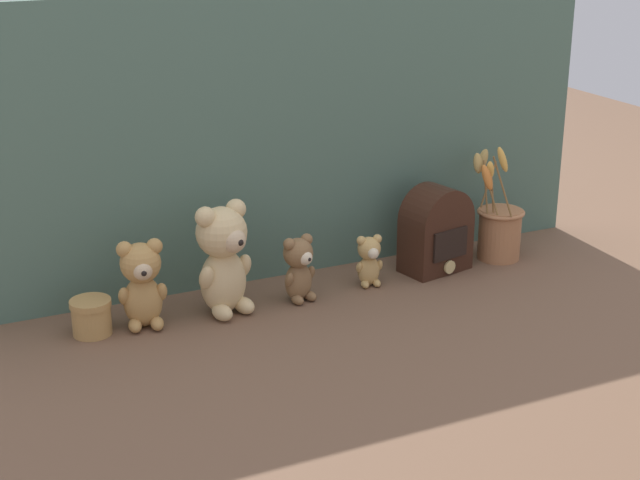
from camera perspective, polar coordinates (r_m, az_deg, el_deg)
name	(u,v)px	position (r m, az deg, el deg)	size (l,w,h in m)	color
ground_plane	(324,298)	(2.14, 0.23, -3.39)	(4.00, 4.00, 0.00)	brown
backdrop_wall	(292,137)	(2.18, -1.67, 6.00)	(1.51, 0.02, 0.65)	#4C6B5B
teddy_bear_large	(223,257)	(2.03, -5.64, -0.97)	(0.14, 0.12, 0.24)	#DBBC84
teddy_bear_medium	(142,282)	(2.00, -10.32, -2.43)	(0.10, 0.09, 0.19)	tan
teddy_bear_small	(299,267)	(2.10, -1.24, -1.59)	(0.08, 0.07, 0.15)	olive
teddy_bear_tiny	(369,259)	(2.19, 2.88, -1.14)	(0.07, 0.06, 0.12)	tan
flower_vase	(499,227)	(2.38, 10.36, 0.74)	(0.13, 0.15, 0.30)	#AD7047
vintage_radio	(436,231)	(2.28, 6.77, 0.54)	(0.17, 0.12, 0.20)	#381E14
decorative_tin_tall	(91,317)	(2.01, -13.16, -4.37)	(0.08, 0.08, 0.07)	tan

